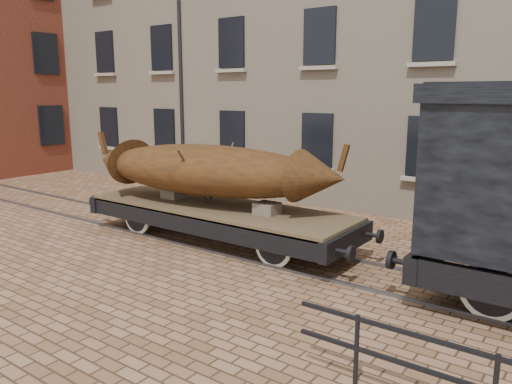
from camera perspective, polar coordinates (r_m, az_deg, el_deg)
The scene contains 4 objects.
ground at distance 11.27m, azimuth 5.52°, elevation -7.91°, with size 90.00×90.00×0.00m, color brown.
rail_track at distance 11.26m, azimuth 5.53°, elevation -7.77°, with size 30.00×1.52×0.06m.
flatcar_wagon at distance 12.47m, azimuth -4.46°, elevation -2.37°, with size 8.03×2.18×1.21m.
iron_boat at distance 12.44m, azimuth -5.51°, elevation 2.54°, with size 7.16×2.83×1.70m.
Camera 1 is at (5.36, -9.19, 3.71)m, focal length 35.00 mm.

